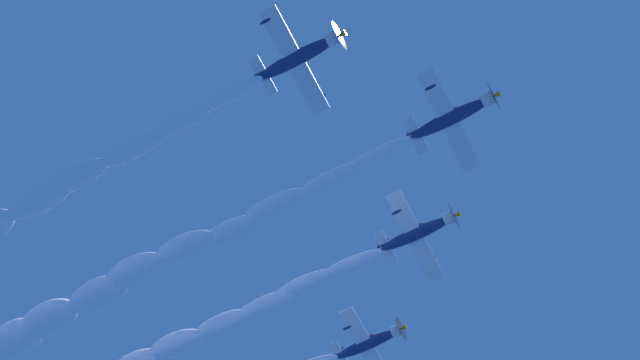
% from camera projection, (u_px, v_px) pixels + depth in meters
% --- Properties ---
extents(airplane_lead, '(8.71, 8.59, 3.91)m').
position_uv_depth(airplane_lead, '(453.00, 117.00, 66.15)').
color(airplane_lead, navy).
extents(airplane_left_wingman, '(8.70, 8.57, 3.84)m').
position_uv_depth(airplane_left_wingman, '(419.00, 232.00, 73.79)').
color(airplane_left_wingman, navy).
extents(airplane_right_wingman, '(8.82, 8.53, 3.37)m').
position_uv_depth(airplane_right_wingman, '(300.00, 57.00, 63.63)').
color(airplane_right_wingman, navy).
extents(airplane_slot_tail, '(8.79, 8.58, 3.70)m').
position_uv_depth(airplane_slot_tail, '(370.00, 343.00, 81.44)').
color(airplane_slot_tail, navy).
extents(smoke_trail_lead, '(27.83, 43.36, 4.75)m').
position_uv_depth(smoke_trail_lead, '(120.00, 283.00, 74.33)').
color(smoke_trail_lead, white).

